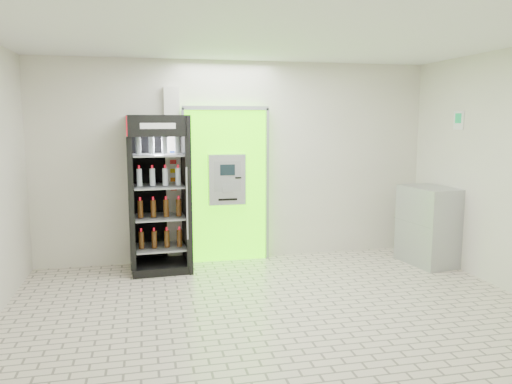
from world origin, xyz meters
name	(u,v)px	position (x,y,z in m)	size (l,w,h in m)	color
ground	(281,319)	(0.00, 0.00, 0.00)	(6.00, 6.00, 0.00)	beige
room_shell	(282,148)	(0.00, 0.00, 1.84)	(6.00, 6.00, 6.00)	silver
atm_assembly	(226,184)	(-0.20, 2.41, 1.17)	(1.30, 0.24, 2.33)	#4EFD00
pillar	(173,177)	(-0.98, 2.45, 1.30)	(0.22, 0.11, 2.60)	silver
beverage_cooler	(159,197)	(-1.20, 2.13, 1.05)	(0.86, 0.80, 2.19)	black
steel_cabinet	(429,226)	(2.70, 1.56, 0.58)	(0.69, 0.93, 1.15)	#9FA1A6
exit_sign	(459,120)	(2.99, 1.40, 2.12)	(0.02, 0.22, 0.26)	white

